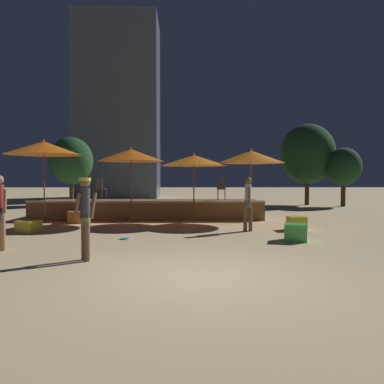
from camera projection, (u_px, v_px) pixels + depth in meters
ground_plane at (199, 276)px, 6.75m from camera, size 120.00×120.00×0.00m
wooden_deck at (149, 209)px, 16.57m from camera, size 9.75×2.67×0.84m
patio_umbrella_0 at (194, 161)px, 14.84m from camera, size 2.65×2.65×2.75m
patio_umbrella_1 at (44, 148)px, 14.67m from camera, size 2.92×2.92×3.28m
patio_umbrella_2 at (131, 155)px, 14.62m from camera, size 2.59×2.59×2.97m
patio_umbrella_3 at (251, 157)px, 14.91m from camera, size 2.65×2.65×2.94m
cube_seat_0 at (29, 226)px, 12.17m from camera, size 0.75×0.75×0.39m
cube_seat_1 at (297, 223)px, 12.70m from camera, size 0.58×0.58×0.46m
cube_seat_2 at (295, 232)px, 10.56m from camera, size 0.75×0.75×0.48m
cube_seat_3 at (76, 217)px, 14.69m from camera, size 0.69×0.69×0.46m
person_0 at (85, 213)px, 8.01m from camera, size 0.49×0.36×1.79m
person_2 at (248, 201)px, 12.40m from camera, size 0.31×0.47×1.80m
bistro_chair_0 at (221, 187)px, 15.76m from camera, size 0.41×0.41×0.90m
bistro_chair_1 at (100, 186)px, 16.74m from camera, size 0.45×0.45×0.90m
frisbee_disc at (125, 239)px, 10.80m from camera, size 0.25×0.25×0.03m
background_tree_0 at (307, 154)px, 24.25m from camera, size 3.53×3.53×5.25m
background_tree_1 at (71, 161)px, 24.17m from camera, size 2.77×2.77×4.39m
background_tree_2 at (344, 167)px, 22.93m from camera, size 2.13×2.13×3.61m
distant_building at (119, 109)px, 32.40m from camera, size 6.91×4.80×15.42m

